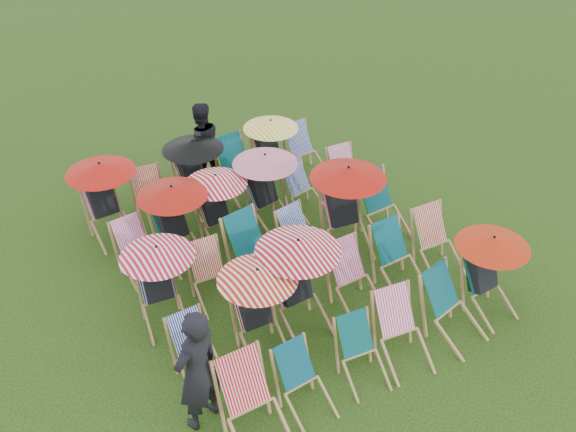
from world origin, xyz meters
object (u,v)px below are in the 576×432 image
deckchair_0 (255,408)px  deckchair_5 (490,274)px  deckchair_29 (306,152)px  person_left (198,370)px  person_rear (201,145)px

deckchair_0 → deckchair_5: 3.87m
deckchair_29 → deckchair_5: bearing=-92.0°
deckchair_29 → person_left: 5.83m
person_left → person_rear: size_ratio=1.07×
person_left → person_rear: person_left is taller
deckchair_5 → deckchair_29: (-0.09, 4.48, -0.18)m
deckchair_0 → deckchair_5: deckchair_5 is taller
deckchair_5 → person_rear: size_ratio=0.75×
person_left → person_rear: (2.39, 4.75, -0.06)m
deckchair_29 → person_rear: 1.97m
deckchair_5 → person_rear: 5.54m
deckchair_0 → deckchair_5: size_ratio=0.83×
deckchair_0 → person_rear: 5.66m
deckchair_5 → person_left: bearing=172.2°
deckchair_29 → person_left: person_left is taller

